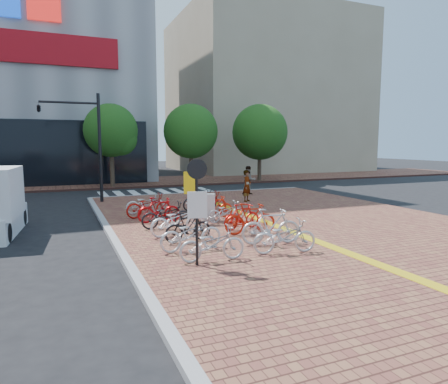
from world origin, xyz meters
name	(u,v)px	position (x,y,z in m)	size (l,w,h in m)	color
ground	(238,239)	(0.00, 0.00, 0.00)	(120.00, 120.00, 0.00)	black
sidewalk	(424,269)	(3.00, -5.00, 0.07)	(14.00, 34.00, 0.15)	brown
tactile_strip	(394,270)	(2.00, -5.00, 0.16)	(0.40, 34.00, 0.01)	gold
kerb_west	(157,313)	(-4.00, -5.00, 0.08)	(0.25, 34.00, 0.15)	gray
kerb_north	(203,193)	(3.00, 12.00, 0.08)	(14.00, 0.25, 0.15)	gray
far_sidewalk	(132,182)	(0.00, 21.00, 0.07)	(70.00, 8.00, 0.15)	brown
building_beige	(263,96)	(18.00, 32.00, 9.00)	(20.00, 18.00, 18.00)	gray
crosswalk	(158,192)	(0.50, 14.00, 0.01)	(7.50, 4.00, 0.01)	silver
street_trees	(204,133)	(5.04, 17.45, 4.10)	(16.20, 4.60, 6.35)	#38281E
bike_0	(212,244)	(-1.90, -2.49, 0.62)	(0.63, 1.81, 0.95)	silver
bike_1	(191,234)	(-2.09, -1.26, 0.66)	(0.67, 1.93, 1.01)	silver
bike_2	(188,227)	(-1.85, -0.21, 0.63)	(0.46, 1.61, 0.97)	black
bike_3	(177,220)	(-1.93, 0.77, 0.68)	(0.70, 2.01, 1.06)	white
bike_4	(166,215)	(-1.98, 2.07, 0.64)	(0.65, 1.87, 0.98)	black
bike_5	(159,210)	(-1.98, 3.21, 0.66)	(0.48, 1.71, 1.02)	#A20B0F
bike_6	(149,206)	(-2.13, 4.45, 0.66)	(0.67, 1.93, 1.01)	#A1110B
bike_7	(146,203)	(-2.05, 5.50, 0.61)	(0.61, 1.74, 0.91)	white
bike_8	(285,236)	(0.29, -2.57, 0.64)	(0.65, 1.88, 0.99)	silver
bike_9	(271,226)	(0.44, -1.52, 0.72)	(0.53, 1.89, 1.14)	#B5B4B9
bike_10	(250,219)	(0.45, -0.04, 0.70)	(0.52, 1.83, 1.10)	#9F1C0B
bike_11	(242,217)	(0.54, 0.82, 0.62)	(0.44, 1.57, 0.94)	#B50F0C
bike_12	(226,212)	(0.52, 2.26, 0.57)	(0.56, 1.60, 0.84)	#BBBBC0
bike_13	(215,207)	(0.40, 3.17, 0.64)	(0.46, 1.62, 0.97)	red
bike_14	(207,203)	(0.49, 4.41, 0.65)	(0.66, 1.89, 0.99)	red
bike_15	(200,200)	(0.51, 5.39, 0.63)	(0.64, 1.83, 0.96)	black
pedestrian_a	(247,186)	(3.78, 7.07, 1.00)	(0.62, 0.41, 1.71)	gray
pedestrian_b	(249,180)	(5.20, 9.74, 1.02)	(0.85, 0.66, 1.75)	#484B5B
utility_box	(209,207)	(-0.01, 2.84, 0.70)	(0.51, 0.37, 1.10)	silver
yellow_sign	(191,187)	(-0.80, 2.79, 1.56)	(0.55, 0.13, 2.03)	#B7B7BC
notice_sign	(197,199)	(-2.39, -2.71, 1.89)	(0.51, 0.17, 2.76)	black
traffic_light_pole	(72,127)	(-4.83, 10.04, 4.11)	(3.08, 1.19, 5.74)	black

